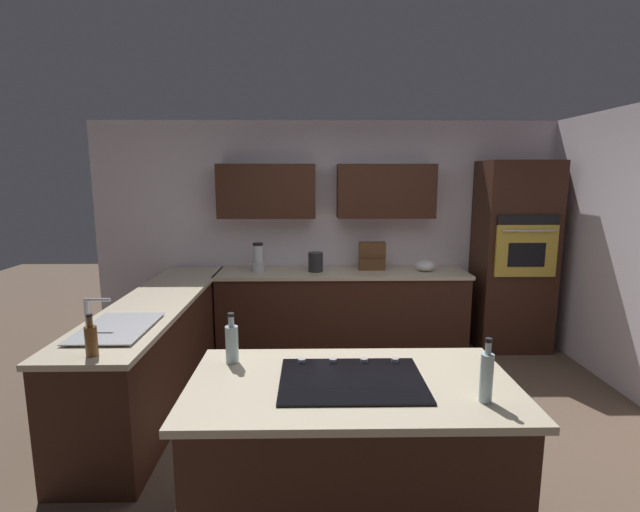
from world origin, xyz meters
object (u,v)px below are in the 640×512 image
object	(u,v)px
blender	(258,259)
sink_unit	(116,327)
oil_bottle	(232,343)
second_bottle	(486,376)
cooktop	(352,379)
mixing_bowl	(425,266)
spice_rack	(372,256)
dish_soap_bottle	(91,339)
wall_oven	(513,256)
kettle	(316,262)

from	to	relation	value
blender	sink_unit	bearing A→B (deg)	68.91
oil_bottle	second_bottle	size ratio (longest dim) A/B	0.93
cooktop	mixing_bowl	size ratio (longest dim) A/B	3.34
spice_rack	sink_unit	bearing A→B (deg)	45.23
blender	oil_bottle	distance (m)	2.62
cooktop	dish_soap_bottle	xyz separation A→B (m)	(1.54, -0.38, 0.10)
sink_unit	cooktop	world-z (taller)	sink_unit
dish_soap_bottle	mixing_bowl	bearing A→B (deg)	-136.35
wall_oven	blender	world-z (taller)	wall_oven
spice_rack	second_bottle	size ratio (longest dim) A/B	1.02
cooktop	blender	distance (m)	3.00
wall_oven	kettle	size ratio (longest dim) A/B	9.82
spice_rack	oil_bottle	bearing A→B (deg)	66.80
spice_rack	oil_bottle	world-z (taller)	spice_rack
blender	kettle	distance (m)	0.65
mixing_bowl	oil_bottle	world-z (taller)	oil_bottle
sink_unit	dish_soap_bottle	xyz separation A→B (m)	(-0.06, 0.48, 0.08)
sink_unit	cooktop	xyz separation A→B (m)	(-1.60, 0.86, -0.01)
sink_unit	spice_rack	distance (m)	2.95
kettle	second_bottle	distance (m)	3.22
mixing_bowl	kettle	size ratio (longest dim) A/B	1.05
sink_unit	second_bottle	world-z (taller)	second_bottle
blender	cooktop	bearing A→B (deg)	105.90
kettle	oil_bottle	size ratio (longest dim) A/B	0.73
spice_rack	kettle	xyz separation A→B (m)	(0.65, 0.08, -0.05)
cooktop	blender	bearing A→B (deg)	-74.10
cooktop	kettle	size ratio (longest dim) A/B	3.49
sink_unit	dish_soap_bottle	distance (m)	0.49
mixing_bowl	sink_unit	bearing A→B (deg)	37.01
wall_oven	cooktop	distance (m)	3.55
cooktop	dish_soap_bottle	distance (m)	1.59
spice_rack	kettle	distance (m)	0.66
oil_bottle	second_bottle	xyz separation A→B (m)	(-1.30, 0.50, 0.01)
second_bottle	kettle	bearing A→B (deg)	-75.70
cooktop	second_bottle	world-z (taller)	second_bottle
wall_oven	oil_bottle	world-z (taller)	wall_oven
mixing_bowl	second_bottle	bearing A→B (deg)	81.69
sink_unit	kettle	distance (m)	2.48
cooktop	blender	size ratio (longest dim) A/B	2.32
wall_oven	second_bottle	size ratio (longest dim) A/B	6.70
oil_bottle	wall_oven	bearing A→B (deg)	-136.54
mixing_bowl	oil_bottle	xyz separation A→B (m)	(1.75, 2.62, 0.06)
second_bottle	oil_bottle	bearing A→B (deg)	-21.03
blender	mixing_bowl	size ratio (longest dim) A/B	1.44
wall_oven	second_bottle	xyz separation A→B (m)	(1.46, 3.11, -0.04)
spice_rack	second_bottle	world-z (taller)	spice_rack
mixing_bowl	blender	bearing A→B (deg)	-0.00
blender	spice_rack	size ratio (longest dim) A/B	1.01
sink_unit	kettle	size ratio (longest dim) A/B	3.22
wall_oven	sink_unit	bearing A→B (deg)	28.67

